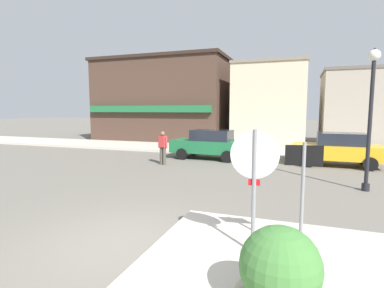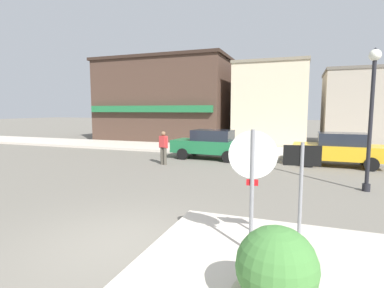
# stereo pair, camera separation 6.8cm
# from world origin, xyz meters

# --- Properties ---
(ground_plane) EXTENTS (160.00, 160.00, 0.00)m
(ground_plane) POSITION_xyz_m (0.00, 0.00, 0.00)
(ground_plane) COLOR #6B665B
(kerb_far) EXTENTS (80.00, 4.00, 0.15)m
(kerb_far) POSITION_xyz_m (0.00, 13.90, 0.07)
(kerb_far) COLOR beige
(kerb_far) RESTS_ON ground
(stop_sign) EXTENTS (0.81, 0.14, 2.30)m
(stop_sign) POSITION_xyz_m (2.50, 0.29, 1.52)
(stop_sign) COLOR gray
(stop_sign) RESTS_ON ground
(one_way_sign) EXTENTS (0.60, 0.10, 2.10)m
(one_way_sign) POSITION_xyz_m (3.29, 0.40, 1.33)
(one_way_sign) COLOR gray
(one_way_sign) RESTS_ON ground
(planter) EXTENTS (1.10, 1.10, 1.23)m
(planter) POSITION_xyz_m (3.04, -1.17, 0.56)
(planter) COLOR #ADA38E
(planter) RESTS_ON ground
(lamp_post) EXTENTS (0.36, 0.36, 4.54)m
(lamp_post) POSITION_xyz_m (5.32, 6.10, 2.96)
(lamp_post) COLOR black
(lamp_post) RESTS_ON ground
(parked_car_nearest) EXTENTS (4.07, 2.02, 1.56)m
(parked_car_nearest) POSITION_xyz_m (-1.29, 10.62, 0.81)
(parked_car_nearest) COLOR #1E6B3D
(parked_car_nearest) RESTS_ON ground
(parked_car_second) EXTENTS (4.03, 1.93, 1.56)m
(parked_car_second) POSITION_xyz_m (4.97, 10.64, 0.81)
(parked_car_second) COLOR gold
(parked_car_second) RESTS_ON ground
(pedestrian_crossing_near) EXTENTS (0.55, 0.31, 1.61)m
(pedestrian_crossing_near) POSITION_xyz_m (-2.91, 8.15, 0.87)
(pedestrian_crossing_near) COLOR #4C473D
(pedestrian_crossing_near) RESTS_ON ground
(building_corner_shop) EXTENTS (11.13, 9.83, 6.87)m
(building_corner_shop) POSITION_xyz_m (-7.80, 20.56, 3.44)
(building_corner_shop) COLOR #473328
(building_corner_shop) RESTS_ON ground
(building_storefront_left_near) EXTENTS (5.16, 7.84, 6.02)m
(building_storefront_left_near) POSITION_xyz_m (1.10, 19.85, 3.02)
(building_storefront_left_near) COLOR beige
(building_storefront_left_near) RESTS_ON ground
(building_storefront_left_mid) EXTENTS (5.65, 5.35, 5.37)m
(building_storefront_left_mid) POSITION_xyz_m (7.49, 19.22, 2.69)
(building_storefront_left_mid) COLOR #9E9384
(building_storefront_left_mid) RESTS_ON ground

